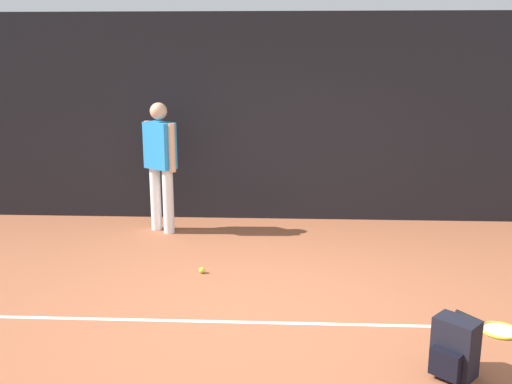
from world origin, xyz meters
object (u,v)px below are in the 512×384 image
at_px(tennis_player, 160,159).
at_px(tennis_ball_near_player, 202,270).
at_px(backpack, 454,349).
at_px(tennis_racket, 497,329).

distance_m(tennis_player, tennis_ball_near_player, 1.91).
bearing_deg(tennis_ball_near_player, tennis_player, 115.99).
relative_size(backpack, tennis_ball_near_player, 6.67).
height_order(tennis_racket, tennis_ball_near_player, tennis_ball_near_player).
relative_size(tennis_racket, tennis_ball_near_player, 9.14).
height_order(tennis_player, tennis_racket, tennis_player).
bearing_deg(tennis_player, tennis_ball_near_player, 151.22).
relative_size(tennis_player, backpack, 3.86).
bearing_deg(tennis_ball_near_player, tennis_racket, -23.77).
xyz_separation_m(backpack, tennis_ball_near_player, (-2.12, 1.93, -0.18)).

